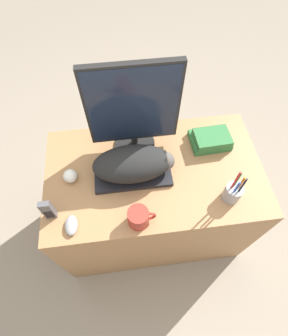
% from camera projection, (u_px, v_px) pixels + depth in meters
% --- Properties ---
extents(ground_plane, '(12.00, 12.00, 0.00)m').
position_uv_depth(ground_plane, '(158.00, 266.00, 1.79)').
color(ground_plane, gray).
extents(desk, '(1.12, 0.65, 0.73)m').
position_uv_depth(desk, '(153.00, 201.00, 1.65)').
color(desk, '#9E7047').
rests_on(desk, ground_plane).
extents(keyboard, '(0.38, 0.19, 0.02)m').
position_uv_depth(keyboard, '(133.00, 173.00, 1.32)').
color(keyboard, black).
rests_on(keyboard, desk).
extents(cat, '(0.40, 0.20, 0.15)m').
position_uv_depth(cat, '(134.00, 164.00, 1.24)').
color(cat, black).
rests_on(cat, keyboard).
extents(monitor, '(0.43, 0.21, 0.52)m').
position_uv_depth(monitor, '(133.00, 110.00, 1.20)').
color(monitor, black).
rests_on(monitor, desk).
extents(computer_mouse, '(0.06, 0.10, 0.03)m').
position_uv_depth(computer_mouse, '(71.00, 225.00, 1.17)').
color(computer_mouse, gray).
rests_on(computer_mouse, desk).
extents(coffee_mug, '(0.13, 0.09, 0.10)m').
position_uv_depth(coffee_mug, '(139.00, 217.00, 1.16)').
color(coffee_mug, '#9E2D23').
rests_on(coffee_mug, desk).
extents(pen_cup, '(0.08, 0.08, 0.23)m').
position_uv_depth(pen_cup, '(233.00, 192.00, 1.22)').
color(pen_cup, '#939399').
rests_on(pen_cup, desk).
extents(baseball, '(0.07, 0.07, 0.07)m').
position_uv_depth(baseball, '(70.00, 176.00, 1.28)').
color(baseball, silver).
rests_on(baseball, desk).
extents(phone, '(0.05, 0.03, 0.13)m').
position_uv_depth(phone, '(48.00, 210.00, 1.16)').
color(phone, '#4C4C51').
rests_on(phone, desk).
extents(book_stack, '(0.21, 0.17, 0.08)m').
position_uv_depth(book_stack, '(211.00, 139.00, 1.40)').
color(book_stack, '#2D6B38').
rests_on(book_stack, desk).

